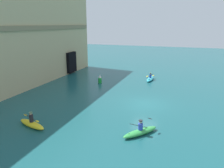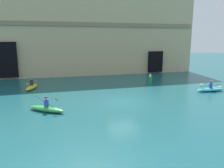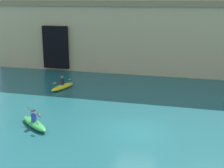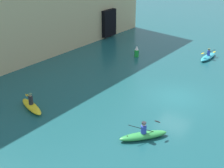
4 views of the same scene
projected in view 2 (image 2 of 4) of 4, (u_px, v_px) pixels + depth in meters
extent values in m
plane|color=#195156|center=(123.00, 102.00, 18.81)|extent=(120.00, 120.00, 0.00)
cube|color=tan|center=(80.00, 32.00, 34.30)|extent=(35.51, 7.39, 12.82)
cube|color=#847555|center=(83.00, 24.00, 30.57)|extent=(34.80, 0.24, 0.57)
cube|color=black|center=(6.00, 60.00, 28.71)|extent=(2.89, 0.70, 4.68)
cube|color=black|center=(155.00, 62.00, 34.54)|extent=(2.31, 0.70, 3.26)
ellipsoid|color=green|center=(47.00, 109.00, 16.24)|extent=(2.83, 2.41, 0.39)
cylinder|color=#2D47B7|center=(46.00, 103.00, 16.15)|extent=(0.35, 0.35, 0.50)
sphere|color=beige|center=(46.00, 98.00, 16.07)|extent=(0.23, 0.23, 0.23)
cylinder|color=#232328|center=(46.00, 97.00, 16.05)|extent=(0.29, 0.29, 0.06)
cylinder|color=black|center=(46.00, 103.00, 16.14)|extent=(1.57, 1.25, 0.92)
ellipsoid|color=black|center=(56.00, 99.00, 15.73)|extent=(0.44, 0.40, 0.23)
ellipsoid|color=black|center=(37.00, 107.00, 16.55)|extent=(0.44, 0.40, 0.23)
ellipsoid|color=yellow|center=(32.00, 87.00, 23.68)|extent=(1.46, 2.95, 0.42)
cylinder|color=#232328|center=(32.00, 83.00, 23.58)|extent=(0.31, 0.31, 0.59)
sphere|color=tan|center=(31.00, 79.00, 23.50)|extent=(0.21, 0.21, 0.21)
cylinder|color=#4C6B4C|center=(31.00, 78.00, 23.48)|extent=(0.27, 0.27, 0.06)
cylinder|color=black|center=(32.00, 82.00, 23.57)|extent=(0.82, 1.95, 0.07)
ellipsoid|color=yellow|center=(35.00, 81.00, 24.48)|extent=(0.33, 0.48, 0.06)
ellipsoid|color=yellow|center=(27.00, 84.00, 22.67)|extent=(0.33, 0.48, 0.06)
ellipsoid|color=#33B2C6|center=(210.00, 90.00, 22.59)|extent=(3.17, 0.86, 0.37)
cylinder|color=#2D47B7|center=(211.00, 86.00, 22.50)|extent=(0.32, 0.32, 0.49)
sphere|color=#9E704C|center=(211.00, 82.00, 22.43)|extent=(0.22, 0.22, 0.22)
cylinder|color=#4C6B4C|center=(211.00, 81.00, 22.41)|extent=(0.27, 0.27, 0.06)
cylinder|color=black|center=(211.00, 85.00, 22.50)|extent=(2.11, 0.64, 0.32)
ellipsoid|color=yellow|center=(201.00, 84.00, 22.48)|extent=(0.48, 0.30, 0.11)
ellipsoid|color=yellow|center=(220.00, 87.00, 22.51)|extent=(0.48, 0.30, 0.11)
cylinder|color=green|center=(150.00, 79.00, 27.43)|extent=(0.47, 0.47, 0.73)
cone|color=white|center=(150.00, 75.00, 27.31)|extent=(0.40, 0.40, 0.45)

